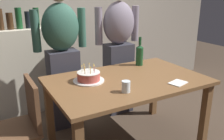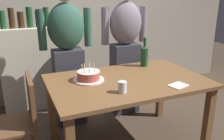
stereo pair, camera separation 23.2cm
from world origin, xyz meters
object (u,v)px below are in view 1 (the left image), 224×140
(water_glass_near, at_px, (126,87))
(person_man_bearded, at_px, (62,55))
(dining_chair, at_px, (22,122))
(wine_bottle, at_px, (140,54))
(napkin_stack, at_px, (178,83))
(birthday_cake, at_px, (89,77))
(person_woman_cardigan, at_px, (119,48))

(water_glass_near, xyz_separation_m, person_man_bearded, (-0.23, 0.98, 0.08))
(dining_chair, bearing_deg, wine_bottle, 101.37)
(person_man_bearded, bearing_deg, wine_bottle, 153.85)
(napkin_stack, height_order, person_man_bearded, person_man_bearded)
(wine_bottle, height_order, dining_chair, wine_bottle)
(birthday_cake, height_order, water_glass_near, birthday_cake)
(birthday_cake, relative_size, water_glass_near, 2.99)
(wine_bottle, distance_m, napkin_stack, 0.67)
(water_glass_near, height_order, person_woman_cardigan, person_woman_cardigan)
(person_woman_cardigan, bearing_deg, dining_chair, 26.62)
(water_glass_near, bearing_deg, dining_chair, 158.79)
(wine_bottle, bearing_deg, person_woman_cardigan, 97.47)
(napkin_stack, bearing_deg, dining_chair, 164.20)
(person_man_bearded, bearing_deg, napkin_stack, 126.20)
(water_glass_near, xyz_separation_m, person_woman_cardigan, (0.50, 0.98, 0.08))
(person_woman_cardigan, distance_m, dining_chair, 1.51)
(wine_bottle, relative_size, person_man_bearded, 0.20)
(birthday_cake, distance_m, person_man_bearded, 0.60)
(birthday_cake, distance_m, dining_chair, 0.70)
(birthday_cake, height_order, person_woman_cardigan, person_woman_cardigan)
(napkin_stack, height_order, dining_chair, dining_chair)
(wine_bottle, height_order, person_man_bearded, person_man_bearded)
(birthday_cake, bearing_deg, person_man_bearded, 95.76)
(dining_chair, bearing_deg, person_man_bearded, 138.57)
(person_man_bearded, bearing_deg, birthday_cake, 95.76)
(birthday_cake, xyz_separation_m, wine_bottle, (0.72, 0.20, 0.08))
(napkin_stack, distance_m, dining_chair, 1.41)
(napkin_stack, xyz_separation_m, person_man_bearded, (-0.76, 1.04, 0.13))
(birthday_cake, xyz_separation_m, person_woman_cardigan, (0.67, 0.59, 0.09))
(wine_bottle, xyz_separation_m, dining_chair, (-1.37, -0.27, -0.35))
(water_glass_near, height_order, wine_bottle, wine_bottle)
(water_glass_near, distance_m, dining_chair, 0.91)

